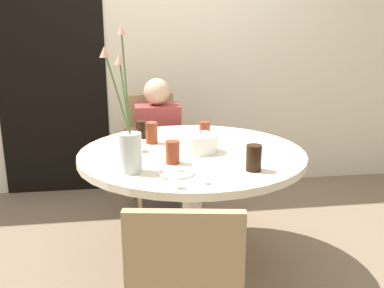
# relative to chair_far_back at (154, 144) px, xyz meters

# --- Properties ---
(ground_plane) EXTENTS (16.00, 16.00, 0.00)m
(ground_plane) POSITION_rel_chair_far_back_xyz_m (0.17, -1.03, -0.50)
(ground_plane) COLOR #7A6651
(wall_back) EXTENTS (8.00, 0.05, 2.60)m
(wall_back) POSITION_rel_chair_far_back_xyz_m (0.17, 0.40, 0.80)
(wall_back) COLOR beige
(wall_back) RESTS_ON ground_plane
(doorway_panel) EXTENTS (0.90, 0.01, 2.05)m
(doorway_panel) POSITION_rel_chair_far_back_xyz_m (-0.82, 0.36, 0.53)
(doorway_panel) COLOR black
(doorway_panel) RESTS_ON ground_plane
(dining_table) EXTENTS (1.29, 1.29, 0.74)m
(dining_table) POSITION_rel_chair_far_back_xyz_m (0.17, -1.03, 0.12)
(dining_table) COLOR beige
(dining_table) RESTS_ON ground_plane
(chair_far_back) EXTENTS (0.46, 0.46, 0.89)m
(chair_far_back) POSITION_rel_chair_far_back_xyz_m (0.00, 0.00, 0.00)
(chair_far_back) COLOR beige
(chair_far_back) RESTS_ON ground_plane
(birthday_cake) EXTENTS (0.20, 0.20, 0.15)m
(birthday_cake) POSITION_rel_chair_far_back_xyz_m (0.21, -1.06, 0.29)
(birthday_cake) COLOR white
(birthday_cake) RESTS_ON dining_table
(flower_vase) EXTENTS (0.17, 0.24, 0.69)m
(flower_vase) POSITION_rel_chair_far_back_xyz_m (-0.19, -1.35, 0.40)
(flower_vase) COLOR silver
(flower_vase) RESTS_ON dining_table
(side_plate) EXTENTS (0.18, 0.18, 0.01)m
(side_plate) POSITION_rel_chair_far_back_xyz_m (0.03, -1.41, 0.25)
(side_plate) COLOR white
(side_plate) RESTS_ON dining_table
(drink_glass_0) EXTENTS (0.07, 0.07, 0.10)m
(drink_glass_0) POSITION_rel_chair_far_back_xyz_m (0.29, -0.76, 0.30)
(drink_glass_0) COLOR maroon
(drink_glass_0) RESTS_ON dining_table
(drink_glass_1) EXTENTS (0.07, 0.07, 0.13)m
(drink_glass_1) POSITION_rel_chair_far_back_xyz_m (-0.05, -0.84, 0.31)
(drink_glass_1) COLOR maroon
(drink_glass_1) RESTS_ON dining_table
(drink_glass_2) EXTENTS (0.07, 0.07, 0.11)m
(drink_glass_2) POSITION_rel_chair_far_back_xyz_m (-0.11, -0.70, 0.30)
(drink_glass_2) COLOR black
(drink_glass_2) RESTS_ON dining_table
(drink_glass_3) EXTENTS (0.07, 0.07, 0.13)m
(drink_glass_3) POSITION_rel_chair_far_back_xyz_m (-0.18, -0.99, 0.31)
(drink_glass_3) COLOR #33190C
(drink_glass_3) RESTS_ON dining_table
(drink_glass_4) EXTENTS (0.08, 0.08, 0.13)m
(drink_glass_4) POSITION_rel_chair_far_back_xyz_m (0.42, -1.42, 0.31)
(drink_glass_4) COLOR black
(drink_glass_4) RESTS_ON dining_table
(drink_glass_5) EXTENTS (0.07, 0.07, 0.12)m
(drink_glass_5) POSITION_rel_chair_far_back_xyz_m (0.03, -1.25, 0.30)
(drink_glass_5) COLOR maroon
(drink_glass_5) RESTS_ON dining_table
(person_boy) EXTENTS (0.34, 0.24, 1.05)m
(person_boy) POSITION_rel_chair_far_back_xyz_m (0.03, -0.16, -0.00)
(person_boy) COLOR #383333
(person_boy) RESTS_ON ground_plane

